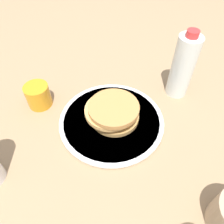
{
  "coord_description": "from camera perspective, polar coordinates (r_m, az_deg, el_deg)",
  "views": [
    {
      "loc": [
        0.37,
        0.15,
        0.5
      ],
      "look_at": [
        -0.0,
        0.03,
        0.04
      ],
      "focal_mm": 35.0,
      "sensor_mm": 36.0,
      "label": 1
    }
  ],
  "objects": [
    {
      "name": "plate",
      "position": [
        0.63,
        -0.0,
        -1.97
      ],
      "size": [
        0.3,
        0.3,
        0.01
      ],
      "color": "white",
      "rests_on": "ground_plane"
    },
    {
      "name": "juice_glass",
      "position": [
        0.69,
        -18.87,
        3.87
      ],
      "size": [
        0.07,
        0.07,
        0.07
      ],
      "color": "orange",
      "rests_on": "ground_plane"
    },
    {
      "name": "pancake_stack",
      "position": [
        0.6,
        0.02,
        0.17
      ],
      "size": [
        0.15,
        0.15,
        0.06
      ],
      "color": "tan",
      "rests_on": "plate"
    },
    {
      "name": "ground_plane",
      "position": [
        0.64,
        -2.62,
        -2.01
      ],
      "size": [
        4.0,
        4.0,
        0.0
      ],
      "primitive_type": "plane",
      "color": "#9E7F5B"
    },
    {
      "name": "water_bottle_far",
      "position": [
        0.68,
        18.01,
        11.21
      ],
      "size": [
        0.07,
        0.07,
        0.21
      ],
      "color": "silver",
      "rests_on": "ground_plane"
    }
  ]
}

